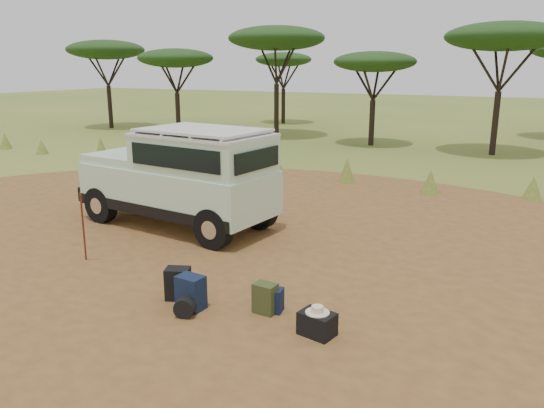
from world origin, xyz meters
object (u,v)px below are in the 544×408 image
at_px(hard_case, 317,324).
at_px(walking_staff, 83,227).
at_px(backpack_olive, 265,298).
at_px(backpack_black, 178,284).
at_px(duffel_navy, 272,300).
at_px(safari_vehicle, 182,179).
at_px(backpack_navy, 191,293).

bearing_deg(hard_case, walking_staff, -175.24).
xyz_separation_m(backpack_olive, hard_case, (1.07, -0.31, -0.07)).
relative_size(walking_staff, hard_case, 3.00).
relative_size(backpack_black, duffel_navy, 1.40).
height_order(safari_vehicle, duffel_navy, safari_vehicle).
bearing_deg(duffel_navy, hard_case, -32.53).
xyz_separation_m(backpack_black, hard_case, (2.72, -0.09, -0.10)).
relative_size(duffel_navy, hard_case, 0.78).
bearing_deg(backpack_black, duffel_navy, -12.09).
relative_size(walking_staff, backpack_olive, 3.05).
bearing_deg(safari_vehicle, backpack_olive, -33.03).
distance_m(backpack_navy, duffel_navy, 1.39).
distance_m(safari_vehicle, duffel_navy, 5.55).
xyz_separation_m(walking_staff, duffel_navy, (4.55, -0.23, -0.58)).
distance_m(backpack_navy, backpack_olive, 1.28).
bearing_deg(backpack_black, walking_staff, 146.20).
relative_size(safari_vehicle, backpack_olive, 10.50).
bearing_deg(backpack_olive, backpack_black, -168.63).
distance_m(backpack_olive, duffel_navy, 0.13).
bearing_deg(backpack_navy, walking_staff, 172.15).
xyz_separation_m(backpack_navy, duffel_navy, (1.27, 0.55, -0.09)).
distance_m(safari_vehicle, backpack_black, 4.59).
relative_size(backpack_navy, duffel_navy, 1.44).
relative_size(backpack_olive, duffel_navy, 1.26).
distance_m(duffel_navy, hard_case, 1.08).
xyz_separation_m(walking_staff, backpack_black, (2.84, -0.55, -0.49)).
xyz_separation_m(backpack_navy, backpack_olive, (1.20, 0.45, -0.04)).
bearing_deg(backpack_navy, safari_vehicle, 133.46).
relative_size(safari_vehicle, duffel_navy, 13.26).
height_order(backpack_navy, backpack_olive, backpack_navy).
distance_m(walking_staff, backpack_navy, 3.40).
distance_m(walking_staff, backpack_olive, 4.52).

